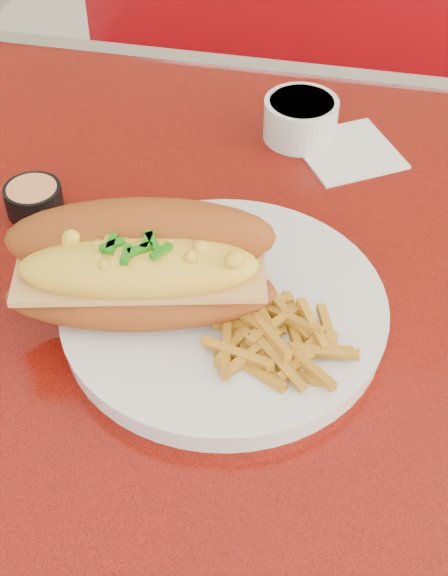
% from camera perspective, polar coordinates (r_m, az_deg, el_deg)
% --- Properties ---
extents(diner_table, '(1.23, 0.83, 0.77)m').
position_cam_1_polar(diner_table, '(0.89, 6.33, -7.38)').
color(diner_table, red).
rests_on(diner_table, ground).
extents(booth_bench_far, '(1.20, 0.51, 0.90)m').
position_cam_1_polar(booth_bench_far, '(1.70, 9.07, 7.21)').
color(booth_bench_far, maroon).
rests_on(booth_bench_far, ground).
extents(dinner_plate, '(0.35, 0.35, 0.02)m').
position_cam_1_polar(dinner_plate, '(0.72, 0.00, -1.59)').
color(dinner_plate, silver).
rests_on(dinner_plate, diner_table).
extents(mac_hoagie, '(0.26, 0.17, 0.10)m').
position_cam_1_polar(mac_hoagie, '(0.69, -5.97, 1.56)').
color(mac_hoagie, '#924617').
rests_on(mac_hoagie, dinner_plate).
extents(fries_pile, '(0.12, 0.12, 0.03)m').
position_cam_1_polar(fries_pile, '(0.67, 3.90, -3.74)').
color(fries_pile, gold).
rests_on(fries_pile, dinner_plate).
extents(fork, '(0.07, 0.15, 0.00)m').
position_cam_1_polar(fork, '(0.74, 5.47, 0.03)').
color(fork, '#BABABF').
rests_on(fork, dinner_plate).
extents(gravy_ramekin, '(0.11, 0.11, 0.05)m').
position_cam_1_polar(gravy_ramekin, '(0.95, 5.47, 11.96)').
color(gravy_ramekin, silver).
rests_on(gravy_ramekin, diner_table).
extents(sauce_cup_left, '(0.06, 0.06, 0.03)m').
position_cam_1_polar(sauce_cup_left, '(0.86, -13.39, 6.23)').
color(sauce_cup_left, black).
rests_on(sauce_cup_left, diner_table).
extents(paper_napkin, '(0.14, 0.14, 0.00)m').
position_cam_1_polar(paper_napkin, '(0.94, 8.79, 9.57)').
color(paper_napkin, white).
rests_on(paper_napkin, diner_table).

